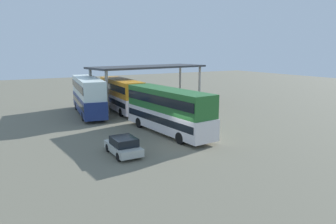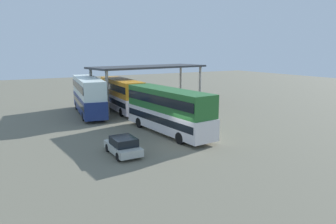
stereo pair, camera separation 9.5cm
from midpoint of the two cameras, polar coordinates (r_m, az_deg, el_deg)
The scene contains 6 objects.
ground_plane at distance 25.26m, azimuth 2.97°, elevation -6.13°, with size 140.00×140.00×0.00m, color #696554.
double_decker_main at distance 28.33m, azimuth 0.08°, elevation 0.52°, with size 3.42×11.07×4.12m.
parked_hatchback at distance 23.07m, azimuth -8.15°, elevation -6.19°, with size 1.80×3.69×1.35m.
double_decker_near_canopy at distance 38.20m, azimuth -14.39°, elevation 3.16°, with size 4.00×11.63×4.36m.
double_decker_mid_row at distance 39.41m, azimuth -8.54°, elevation 3.37°, with size 3.01×10.57×4.01m.
depot_canopy at distance 42.77m, azimuth -3.44°, elevation 7.93°, with size 16.94×7.84×5.48m.
Camera 2 is at (-13.10, -20.23, 7.56)m, focal length 33.07 mm.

